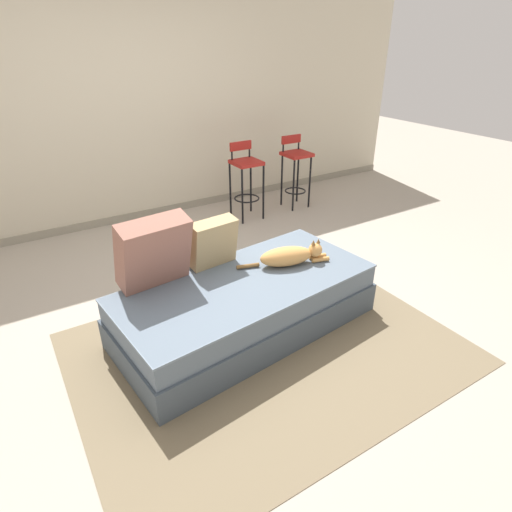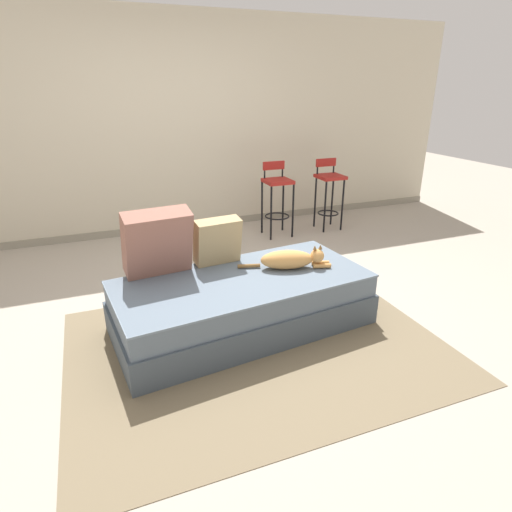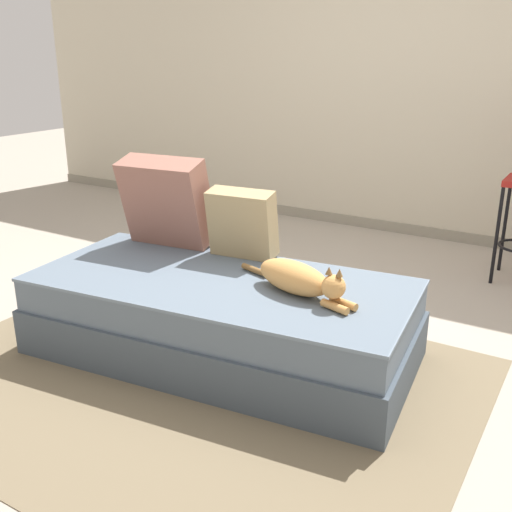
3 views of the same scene
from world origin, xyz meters
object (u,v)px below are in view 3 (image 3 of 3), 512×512
(couch, at_px, (221,316))
(cat, at_px, (299,279))
(throw_pillow_corner, at_px, (166,202))
(throw_pillow_middle, at_px, (242,223))

(couch, distance_m, cat, 0.51)
(couch, relative_size, cat, 2.81)
(throw_pillow_corner, height_order, cat, throw_pillow_corner)
(throw_pillow_middle, xyz_separation_m, cat, (0.51, -0.31, -0.12))
(couch, relative_size, throw_pillow_middle, 5.26)
(cat, bearing_deg, couch, -175.00)
(couch, height_order, throw_pillow_middle, throw_pillow_middle)
(throw_pillow_corner, height_order, throw_pillow_middle, throw_pillow_corner)
(couch, height_order, throw_pillow_corner, throw_pillow_corner)
(throw_pillow_corner, bearing_deg, cat, -14.51)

